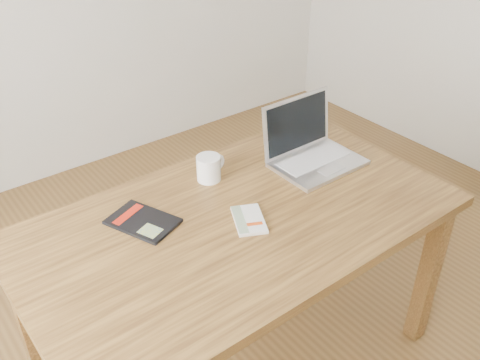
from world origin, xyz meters
TOP-DOWN VIEW (x-y plane):
  - room at (-0.07, 0.00)m, footprint 4.04×4.04m
  - desk at (-0.17, 0.10)m, footprint 1.53×0.88m
  - white_guidebook at (-0.17, 0.06)m, footprint 0.16×0.19m
  - black_guidebook at (-0.46, 0.27)m, footprint 0.23×0.27m
  - laptop at (0.29, 0.23)m, footprint 0.35×0.28m
  - coffee_mug at (-0.12, 0.36)m, footprint 0.13×0.09m

SIDE VIEW (x-z plane):
  - desk at x=-0.17m, z-range 0.29..1.04m
  - black_guidebook at x=-0.46m, z-range 0.75..0.76m
  - white_guidebook at x=-0.17m, z-range 0.75..0.76m
  - coffee_mug at x=-0.12m, z-range 0.75..0.85m
  - laptop at x=0.29m, z-range 0.68..0.93m
  - room at x=-0.07m, z-range 0.01..2.71m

